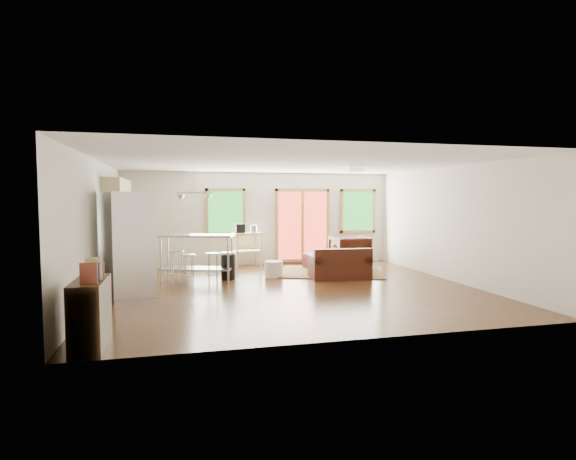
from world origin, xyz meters
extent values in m
cube|color=#321C0C|center=(0.00, 0.00, -0.01)|extent=(7.50, 7.00, 0.02)
cube|color=silver|center=(0.00, 0.00, 2.61)|extent=(7.50, 7.00, 0.02)
cube|color=beige|center=(0.00, 3.51, 1.30)|extent=(7.50, 0.02, 2.60)
cube|color=beige|center=(-3.76, 0.00, 1.30)|extent=(0.02, 7.00, 2.60)
cube|color=beige|center=(3.76, 0.00, 1.30)|extent=(0.02, 7.00, 2.60)
cube|color=beige|center=(0.00, -3.51, 1.30)|extent=(7.50, 0.02, 2.60)
cube|color=#1D5A1F|center=(-1.00, 3.46, 1.50)|extent=(0.94, 0.02, 1.14)
cube|color=olive|center=(-1.00, 3.46, 2.11)|extent=(1.10, 0.05, 0.08)
cube|color=olive|center=(-1.00, 3.46, 0.89)|extent=(1.10, 0.05, 0.08)
cube|color=olive|center=(-1.51, 3.46, 1.50)|extent=(0.08, 0.05, 1.30)
cube|color=olive|center=(-0.49, 3.46, 1.50)|extent=(0.08, 0.05, 1.30)
cube|color=#B93624|center=(1.20, 3.46, 1.10)|extent=(1.44, 0.02, 1.94)
cube|color=olive|center=(1.20, 3.46, 2.11)|extent=(1.60, 0.05, 0.08)
cube|color=olive|center=(1.20, 3.46, 0.09)|extent=(1.60, 0.05, 0.08)
cube|color=olive|center=(0.44, 3.46, 1.10)|extent=(0.08, 0.05, 2.10)
cube|color=olive|center=(1.96, 3.46, 1.10)|extent=(0.08, 0.05, 2.10)
cube|color=olive|center=(1.20, 3.46, 1.10)|extent=(0.08, 0.05, 1.94)
cube|color=#1D5A1F|center=(2.90, 3.46, 1.50)|extent=(0.94, 0.02, 1.14)
cube|color=olive|center=(2.90, 3.46, 2.11)|extent=(1.10, 0.05, 0.08)
cube|color=olive|center=(2.90, 3.46, 0.89)|extent=(1.10, 0.05, 0.08)
cube|color=olive|center=(2.39, 3.46, 1.50)|extent=(0.08, 0.05, 1.30)
cube|color=olive|center=(3.41, 3.46, 1.50)|extent=(0.08, 0.05, 1.30)
cube|color=#4E663B|center=(1.47, 1.73, 0.01)|extent=(3.01, 2.63, 0.03)
cube|color=black|center=(1.39, 0.92, 0.19)|extent=(1.41, 0.87, 0.38)
cube|color=black|center=(1.37, 0.63, 0.55)|extent=(1.37, 0.28, 0.35)
cube|color=black|center=(0.80, 0.96, 0.45)|extent=(0.24, 0.78, 0.15)
cube|color=black|center=(1.98, 0.88, 0.45)|extent=(0.24, 0.78, 0.15)
cube|color=black|center=(1.10, 0.99, 0.44)|extent=(0.60, 0.54, 0.11)
cube|color=black|center=(1.69, 0.94, 0.44)|extent=(0.60, 0.54, 0.11)
cube|color=#322312|center=(1.95, 1.87, 0.38)|extent=(1.17, 0.96, 0.04)
cube|color=#322312|center=(1.47, 1.83, 0.18)|extent=(0.08, 0.08, 0.36)
cube|color=#322312|center=(2.25, 1.50, 0.18)|extent=(0.08, 0.08, 0.36)
cube|color=#322312|center=(1.65, 2.24, 0.18)|extent=(0.08, 0.08, 0.36)
cube|color=#322312|center=(2.43, 1.91, 0.18)|extent=(0.08, 0.08, 0.36)
imported|color=black|center=(2.23, 2.41, 0.47)|extent=(0.93, 0.87, 0.94)
cube|color=black|center=(1.32, 2.40, 0.20)|extent=(0.70, 0.70, 0.40)
cylinder|color=#EBE8CD|center=(-0.07, 1.43, 0.19)|extent=(0.51, 0.51, 0.38)
imported|color=silver|center=(1.66, 1.96, 0.49)|extent=(0.22, 0.23, 0.17)
sphere|color=red|center=(1.69, 1.97, 0.62)|extent=(0.08, 0.08, 0.07)
sphere|color=red|center=(1.62, 1.95, 0.64)|extent=(0.08, 0.08, 0.07)
sphere|color=red|center=(1.67, 2.00, 0.66)|extent=(0.08, 0.08, 0.07)
imported|color=brown|center=(1.88, 1.74, 0.53)|extent=(0.19, 0.07, 0.26)
cube|color=tan|center=(-3.45, 1.70, 0.45)|extent=(0.60, 2.20, 0.90)
cube|color=black|center=(-3.45, 1.70, 0.92)|extent=(0.64, 2.24, 0.04)
cube|color=tan|center=(-3.57, 1.70, 1.95)|extent=(0.36, 2.20, 0.70)
cylinder|color=#B7BABC|center=(-3.45, 1.20, 1.03)|extent=(0.12, 0.12, 0.18)
cube|color=black|center=(-3.45, 2.10, 1.04)|extent=(0.22, 0.18, 0.20)
cube|color=#B7BABC|center=(-3.19, -0.04, 1.00)|extent=(1.04, 1.03, 1.99)
cube|color=gray|center=(-2.84, 0.11, 1.00)|extent=(0.31, 0.68, 1.95)
cylinder|color=gray|center=(-2.72, -0.10, 1.16)|extent=(0.04, 0.04, 1.33)
cylinder|color=gray|center=(-2.91, 0.34, 1.16)|extent=(0.04, 0.04, 1.33)
cube|color=#B7BABC|center=(-1.86, 1.39, 1.03)|extent=(1.78, 1.10, 0.04)
cube|color=gray|center=(-1.86, 1.39, 0.28)|extent=(1.65, 0.98, 0.03)
cylinder|color=gray|center=(-2.66, 1.35, 0.50)|extent=(0.05, 0.05, 1.01)
cylinder|color=gray|center=(-1.21, 0.93, 0.50)|extent=(0.05, 0.05, 1.01)
cylinder|color=gray|center=(-2.52, 1.84, 0.50)|extent=(0.05, 0.05, 1.01)
cylinder|color=gray|center=(-1.07, 1.42, 0.50)|extent=(0.05, 0.05, 1.01)
imported|color=silver|center=(-1.61, 1.57, 1.01)|extent=(0.14, 0.13, 0.12)
cylinder|color=#B7BABC|center=(-2.33, 1.08, 0.72)|extent=(0.44, 0.44, 0.04)
cylinder|color=gray|center=(-2.27, 1.20, 0.35)|extent=(0.03, 0.03, 0.70)
cylinder|color=gray|center=(-2.45, 1.14, 0.35)|extent=(0.03, 0.03, 0.70)
cylinder|color=gray|center=(-2.39, 0.96, 0.35)|extent=(0.03, 0.03, 0.70)
cylinder|color=gray|center=(-2.21, 1.02, 0.35)|extent=(0.03, 0.03, 0.70)
cylinder|color=gray|center=(-2.33, 1.08, 0.23)|extent=(0.40, 0.40, 0.02)
cylinder|color=#B7BABC|center=(-2.06, 0.98, 0.64)|extent=(0.36, 0.36, 0.04)
cylinder|color=gray|center=(-1.99, 1.08, 0.31)|extent=(0.03, 0.03, 0.62)
cylinder|color=gray|center=(-2.16, 1.05, 0.31)|extent=(0.03, 0.03, 0.62)
cylinder|color=gray|center=(-2.13, 0.89, 0.31)|extent=(0.03, 0.03, 0.62)
cylinder|color=gray|center=(-1.97, 0.92, 0.31)|extent=(0.03, 0.03, 0.62)
cylinder|color=gray|center=(-2.06, 0.98, 0.20)|extent=(0.33, 0.33, 0.01)
cylinder|color=#B7BABC|center=(-1.54, 0.93, 0.66)|extent=(0.33, 0.33, 0.04)
cylinder|color=gray|center=(-1.45, 1.02, 0.32)|extent=(0.02, 0.02, 0.64)
cylinder|color=gray|center=(-1.63, 1.02, 0.32)|extent=(0.02, 0.02, 0.64)
cylinder|color=gray|center=(-1.63, 0.85, 0.32)|extent=(0.02, 0.02, 0.64)
cylinder|color=gray|center=(-1.46, 0.84, 0.32)|extent=(0.02, 0.02, 0.64)
cylinder|color=gray|center=(-1.54, 0.93, 0.21)|extent=(0.30, 0.30, 0.01)
cylinder|color=black|center=(-1.16, 1.37, 0.29)|extent=(0.40, 0.40, 0.59)
cylinder|color=#B7BABC|center=(-1.16, 1.37, 0.61)|extent=(0.41, 0.41, 0.05)
cube|color=tan|center=(-0.46, 3.16, 0.92)|extent=(0.83, 0.60, 0.04)
cube|color=tan|center=(-0.46, 3.16, 0.44)|extent=(0.79, 0.56, 0.03)
cube|color=tan|center=(-0.76, 2.92, 0.47)|extent=(0.05, 0.05, 0.93)
cube|color=tan|center=(-0.10, 3.01, 0.47)|extent=(0.05, 0.05, 0.93)
cube|color=tan|center=(-0.81, 3.31, 0.47)|extent=(0.05, 0.05, 0.93)
cube|color=tan|center=(-0.16, 3.40, 0.47)|extent=(0.05, 0.05, 0.93)
cube|color=black|center=(-0.66, 3.13, 1.06)|extent=(0.27, 0.25, 0.24)
cylinder|color=#B7BABC|center=(-0.26, 3.19, 1.04)|extent=(0.20, 0.20, 0.20)
cube|color=#322312|center=(-3.35, -2.99, 0.43)|extent=(0.38, 0.97, 0.86)
cube|color=brown|center=(-3.30, -3.31, 0.99)|extent=(0.19, 0.05, 0.26)
cube|color=navy|center=(-3.30, -3.15, 0.97)|extent=(0.19, 0.05, 0.24)
cube|color=tan|center=(-3.30, -2.99, 1.00)|extent=(0.19, 0.05, 0.28)
cube|color=brown|center=(-3.30, -2.83, 0.96)|extent=(0.19, 0.05, 0.21)
cube|color=white|center=(1.60, 0.60, 2.53)|extent=(0.35, 0.35, 0.12)
cylinder|color=gray|center=(-1.90, 1.50, 2.30)|extent=(0.02, 0.02, 0.60)
cube|color=gray|center=(-1.90, 1.50, 2.00)|extent=(0.80, 0.04, 0.03)
cone|color=#B7BABC|center=(-2.20, 1.50, 1.88)|extent=(0.18, 0.18, 0.14)
cone|color=#B7BABC|center=(-1.60, 1.50, 1.88)|extent=(0.18, 0.18, 0.14)
camera|label=1|loc=(-2.25, -8.94, 1.87)|focal=28.00mm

